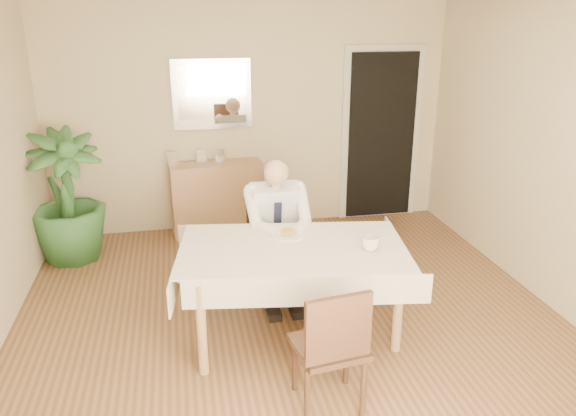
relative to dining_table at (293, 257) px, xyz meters
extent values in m
plane|color=brown|center=(0.03, -0.03, -0.67)|extent=(5.00, 5.00, 0.00)
cube|color=beige|center=(0.03, 2.47, 0.63)|extent=(4.50, 0.02, 2.60)
cube|color=beige|center=(0.03, -2.53, 0.63)|extent=(4.50, 0.02, 2.60)
cube|color=beige|center=(0.03, -2.51, 0.78)|extent=(1.34, 0.02, 1.44)
cube|color=white|center=(0.03, -2.49, 0.78)|extent=(1.18, 0.02, 1.28)
cube|color=beige|center=(1.58, 2.45, 0.33)|extent=(0.96, 0.03, 2.10)
cube|color=black|center=(1.58, 2.42, 0.33)|extent=(0.80, 0.05, 1.95)
cube|color=silver|center=(-0.40, 2.44, 0.88)|extent=(0.86, 0.03, 0.76)
cube|color=white|center=(-0.40, 2.42, 0.88)|extent=(0.74, 0.02, 0.64)
cube|color=#AB8255|center=(0.00, 0.00, 0.05)|extent=(1.71, 1.12, 0.04)
cube|color=white|center=(0.00, 0.00, 0.08)|extent=(1.83, 1.24, 0.01)
cube|color=white|center=(0.00, -0.50, -0.03)|extent=(1.68, 0.26, 0.22)
cube|color=white|center=(0.00, 0.50, -0.03)|extent=(1.68, 0.26, 0.22)
cube|color=white|center=(-0.85, 0.00, -0.03)|extent=(0.16, 0.99, 0.22)
cube|color=white|center=(0.85, 0.00, -0.03)|extent=(0.16, 0.99, 0.22)
cylinder|color=#AB8255|center=(-0.72, -0.37, -0.32)|extent=(0.07, 0.07, 0.70)
cylinder|color=#AB8255|center=(0.72, -0.37, -0.32)|extent=(0.07, 0.07, 0.70)
cylinder|color=#AB8255|center=(-0.72, 0.37, -0.32)|extent=(0.07, 0.07, 0.70)
cylinder|color=#AB8255|center=(0.72, 0.37, -0.32)|extent=(0.07, 0.07, 0.70)
cube|color=#3A2518|center=(0.00, 0.80, -0.21)|extent=(0.50, 0.50, 0.04)
cube|color=#3A2518|center=(0.00, 1.00, 0.05)|extent=(0.45, 0.10, 0.44)
cylinder|color=#3A2518|center=(-0.19, 0.61, -0.45)|extent=(0.04, 0.04, 0.44)
cylinder|color=#3A2518|center=(0.19, 0.61, -0.45)|extent=(0.04, 0.04, 0.44)
cylinder|color=#3A2518|center=(-0.19, 0.99, -0.45)|extent=(0.04, 0.04, 0.44)
cylinder|color=#3A2518|center=(0.19, 0.99, -0.45)|extent=(0.04, 0.04, 0.44)
cube|color=#3A2518|center=(0.06, -0.85, -0.24)|extent=(0.48, 0.48, 0.04)
cube|color=#3A2518|center=(0.06, -1.04, 0.01)|extent=(0.42, 0.10, 0.42)
cylinder|color=#3A2518|center=(-0.12, -1.03, -0.46)|extent=(0.04, 0.04, 0.41)
cylinder|color=#3A2518|center=(0.24, -1.03, -0.46)|extent=(0.04, 0.04, 0.41)
cylinder|color=#3A2518|center=(-0.12, -0.67, -0.46)|extent=(0.04, 0.04, 0.41)
cylinder|color=#3A2518|center=(0.24, -0.67, -0.46)|extent=(0.04, 0.04, 0.41)
cube|color=white|center=(0.00, 0.76, 0.08)|extent=(0.42, 0.31, 0.55)
cube|color=black|center=(0.00, 0.64, 0.05)|extent=(0.07, 0.08, 0.36)
cylinder|color=tan|center=(0.00, 0.71, 0.37)|extent=(0.09, 0.09, 0.08)
sphere|color=tan|center=(0.00, 0.69, 0.47)|extent=(0.21, 0.21, 0.21)
cube|color=black|center=(-0.10, 0.56, -0.15)|extent=(0.13, 0.42, 0.13)
cube|color=black|center=(0.10, 0.56, -0.15)|extent=(0.13, 0.42, 0.13)
cube|color=black|center=(-0.10, 0.38, -0.44)|extent=(0.11, 0.12, 0.45)
cube|color=black|center=(0.10, 0.38, -0.44)|extent=(0.11, 0.12, 0.45)
cube|color=black|center=(-0.10, 0.32, -0.63)|extent=(0.11, 0.26, 0.07)
cube|color=black|center=(0.10, 0.32, -0.63)|extent=(0.11, 0.26, 0.07)
cylinder|color=white|center=(0.01, 0.22, 0.09)|extent=(0.26, 0.26, 0.02)
ellipsoid|color=olive|center=(0.01, 0.22, 0.11)|extent=(0.14, 0.14, 0.06)
cylinder|color=silver|center=(0.05, 0.16, 0.11)|extent=(0.01, 0.13, 0.01)
cylinder|color=silver|center=(-0.03, 0.16, 0.11)|extent=(0.01, 0.13, 0.01)
imported|color=white|center=(0.55, -0.17, 0.14)|extent=(0.14, 0.14, 0.10)
cube|color=#AB8255|center=(-0.40, 2.29, -0.26)|extent=(1.04, 0.42, 0.82)
cube|color=silver|center=(-0.87, 2.35, 0.22)|extent=(0.10, 0.02, 0.14)
cube|color=silver|center=(-0.55, 2.37, 0.22)|extent=(0.10, 0.02, 0.14)
cube|color=silver|center=(-0.34, 2.35, 0.22)|extent=(0.10, 0.02, 0.14)
imported|color=#295727|center=(-1.92, 1.85, 0.00)|extent=(0.99, 0.99, 1.34)
camera|label=1|loc=(-0.79, -3.78, 1.79)|focal=35.00mm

